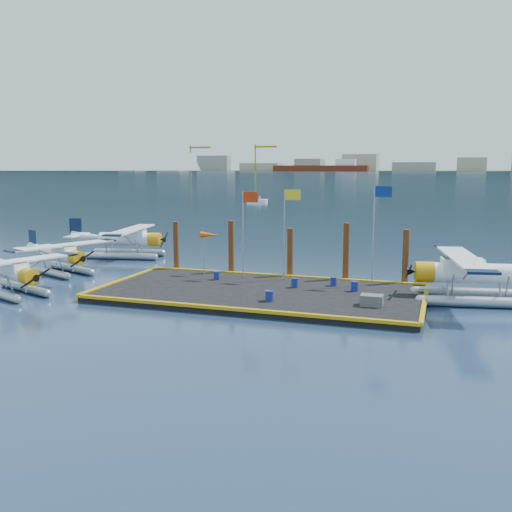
% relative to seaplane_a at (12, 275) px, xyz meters
% --- Properties ---
extents(ground, '(4000.00, 4000.00, 0.00)m').
position_rel_seaplane_a_xyz_m(ground, '(15.13, 4.65, -1.32)').
color(ground, navy).
rests_on(ground, ground).
extents(dock, '(20.00, 10.00, 0.40)m').
position_rel_seaplane_a_xyz_m(dock, '(15.13, 4.65, -1.12)').
color(dock, black).
rests_on(dock, ground).
extents(dock_bumpers, '(20.25, 10.25, 0.18)m').
position_rel_seaplane_a_xyz_m(dock_bumpers, '(15.13, 4.65, -0.83)').
color(dock_bumpers, '#C08E0B').
rests_on(dock_bumpers, dock).
extents(seaplane_a, '(7.90, 8.37, 3.03)m').
position_rel_seaplane_a_xyz_m(seaplane_a, '(0.00, 0.00, 0.00)').
color(seaplane_a, '#9AA1A8').
rests_on(seaplane_a, ground).
extents(seaplane_b, '(7.97, 8.40, 3.06)m').
position_rel_seaplane_a_xyz_m(seaplane_b, '(-1.60, 7.09, 0.01)').
color(seaplane_b, '#9AA1A8').
rests_on(seaplane_b, ground).
extents(seaplane_c, '(9.05, 9.89, 3.50)m').
position_rel_seaplane_a_xyz_m(seaplane_c, '(-0.89, 15.60, 0.21)').
color(seaplane_c, '#9AA1A8').
rests_on(seaplane_c, ground).
extents(seaplane_d, '(9.66, 10.56, 3.73)m').
position_rel_seaplane_a_xyz_m(seaplane_d, '(27.57, 7.08, 0.31)').
color(seaplane_d, '#9AA1A8').
rests_on(seaplane_d, ground).
extents(drum_0, '(0.41, 0.41, 0.58)m').
position_rel_seaplane_a_xyz_m(drum_0, '(11.24, 6.92, -0.63)').
color(drum_0, navy).
rests_on(drum_0, dock).
extents(drum_1, '(0.43, 0.43, 0.60)m').
position_rel_seaplane_a_xyz_m(drum_1, '(16.47, 2.11, -0.62)').
color(drum_1, '#525256').
rests_on(drum_1, dock).
extents(drum_2, '(0.45, 0.45, 0.63)m').
position_rel_seaplane_a_xyz_m(drum_2, '(20.85, 6.24, -0.60)').
color(drum_2, navy).
rests_on(drum_2, dock).
extents(drum_3, '(0.45, 0.45, 0.63)m').
position_rel_seaplane_a_xyz_m(drum_3, '(16.58, 1.96, -0.60)').
color(drum_3, navy).
rests_on(drum_3, dock).
extents(drum_4, '(0.41, 0.41, 0.58)m').
position_rel_seaplane_a_xyz_m(drum_4, '(19.28, 7.45, -0.63)').
color(drum_4, navy).
rests_on(drum_4, dock).
extents(drum_5, '(0.43, 0.43, 0.61)m').
position_rel_seaplane_a_xyz_m(drum_5, '(17.00, 6.15, -0.61)').
color(drum_5, navy).
rests_on(drum_5, dock).
extents(crate, '(1.25, 0.83, 0.62)m').
position_rel_seaplane_a_xyz_m(crate, '(22.33, 2.78, -0.61)').
color(crate, '#525256').
rests_on(crate, dock).
extents(flagpole_red, '(1.14, 0.08, 6.00)m').
position_rel_seaplane_a_xyz_m(flagpole_red, '(12.84, 8.45, 3.08)').
color(flagpole_red, '#94939B').
rests_on(flagpole_red, dock).
extents(flagpole_yellow, '(1.14, 0.08, 6.20)m').
position_rel_seaplane_a_xyz_m(flagpole_yellow, '(15.84, 8.45, 3.19)').
color(flagpole_yellow, '#94939B').
rests_on(flagpole_yellow, dock).
extents(flagpole_blue, '(1.14, 0.08, 6.50)m').
position_rel_seaplane_a_xyz_m(flagpole_blue, '(21.83, 8.45, 3.37)').
color(flagpole_blue, '#94939B').
rests_on(flagpole_blue, dock).
extents(windsock, '(1.40, 0.44, 3.12)m').
position_rel_seaplane_a_xyz_m(windsock, '(10.11, 8.45, 1.91)').
color(windsock, '#94939B').
rests_on(windsock, dock).
extents(piling_0, '(0.44, 0.44, 4.00)m').
position_rel_seaplane_a_xyz_m(piling_0, '(6.63, 10.05, 0.68)').
color(piling_0, '#3F2412').
rests_on(piling_0, ground).
extents(piling_1, '(0.44, 0.44, 4.20)m').
position_rel_seaplane_a_xyz_m(piling_1, '(11.13, 10.05, 0.78)').
color(piling_1, '#3F2412').
rests_on(piling_1, ground).
extents(piling_2, '(0.44, 0.44, 3.80)m').
position_rel_seaplane_a_xyz_m(piling_2, '(15.63, 10.05, 0.58)').
color(piling_2, '#3F2412').
rests_on(piling_2, ground).
extents(piling_3, '(0.44, 0.44, 4.30)m').
position_rel_seaplane_a_xyz_m(piling_3, '(19.63, 10.05, 0.83)').
color(piling_3, '#3F2412').
rests_on(piling_3, ground).
extents(piling_4, '(0.44, 0.44, 4.00)m').
position_rel_seaplane_a_xyz_m(piling_4, '(23.63, 10.05, 0.68)').
color(piling_4, '#3F2412').
rests_on(piling_4, ground).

